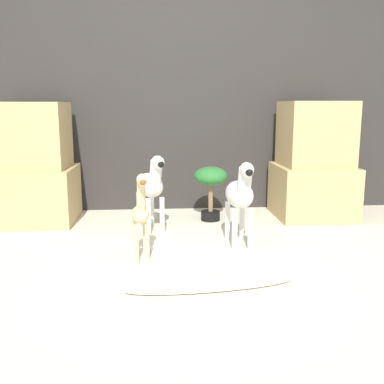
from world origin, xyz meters
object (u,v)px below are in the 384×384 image
object	(u,v)px
surfboard	(208,285)
zebra_left	(151,185)
zebra_right	(240,194)
potted_palm_front	(211,182)
giraffe_figurine	(141,211)

from	to	relation	value
surfboard	zebra_left	bearing A→B (deg)	105.56
zebra_right	potted_palm_front	bearing A→B (deg)	99.52
potted_palm_front	zebra_left	bearing A→B (deg)	-149.57
zebra_left	surfboard	distance (m)	1.33
zebra_right	zebra_left	world-z (taller)	same
surfboard	zebra_right	bearing A→B (deg)	67.25
zebra_right	potted_palm_front	size ratio (longest dim) A/B	1.32
zebra_left	potted_palm_front	distance (m)	0.62
zebra_left	giraffe_figurine	bearing A→B (deg)	-94.70
zebra_left	giraffe_figurine	distance (m)	0.73
surfboard	potted_palm_front	bearing A→B (deg)	82.79
zebra_left	surfboard	bearing A→B (deg)	-74.44
surfboard	giraffe_figurine	bearing A→B (deg)	128.45
zebra_left	surfboard	xyz separation A→B (m)	(0.34, -1.22, -0.38)
giraffe_figurine	zebra_right	bearing A→B (deg)	20.30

